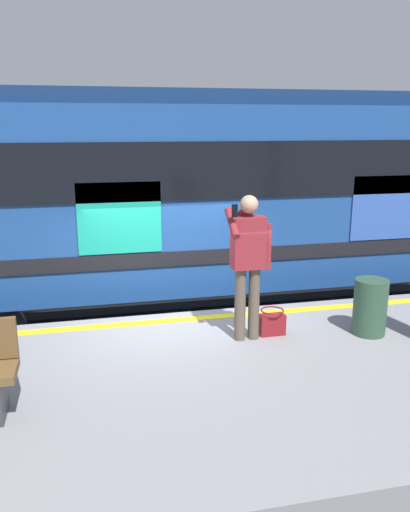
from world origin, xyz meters
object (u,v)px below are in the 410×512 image
at_px(handbag, 272,323).
at_px(passenger, 248,256).
at_px(train_carriage, 237,187).
at_px(trash_bin, 370,307).

bearing_deg(handbag, passenger, 7.74).
distance_m(train_carriage, passenger, 3.60).
xyz_separation_m(train_carriage, passenger, (0.86, 3.47, -0.41)).
relative_size(handbag, trash_bin, 0.47).
distance_m(train_carriage, handbag, 3.71).
xyz_separation_m(train_carriage, handbag, (0.50, 3.42, -1.34)).
bearing_deg(train_carriage, passenger, 76.09).
bearing_deg(passenger, train_carriage, -103.91).
distance_m(passenger, trash_bin, 1.76).
xyz_separation_m(handbag, trash_bin, (-1.24, 0.24, 0.21)).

